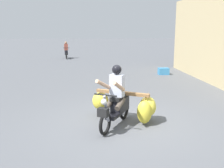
% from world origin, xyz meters
% --- Properties ---
extents(ground_plane, '(120.00, 120.00, 0.00)m').
position_xyz_m(ground_plane, '(0.00, 0.00, 0.00)').
color(ground_plane, '#56595E').
extents(motorbike_main_loaded, '(1.84, 1.90, 1.58)m').
position_xyz_m(motorbike_main_loaded, '(0.04, 0.19, 0.54)').
color(motorbike_main_loaded, black).
rests_on(motorbike_main_loaded, ground).
extents(motorbike_distant_ahead_left, '(0.50, 1.62, 1.40)m').
position_xyz_m(motorbike_distant_ahead_left, '(-2.77, 15.88, 0.57)').
color(motorbike_distant_ahead_left, black).
rests_on(motorbike_distant_ahead_left, ground).
extents(produce_crate, '(0.56, 0.40, 0.36)m').
position_xyz_m(produce_crate, '(3.13, 7.49, 0.18)').
color(produce_crate, teal).
rests_on(produce_crate, ground).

